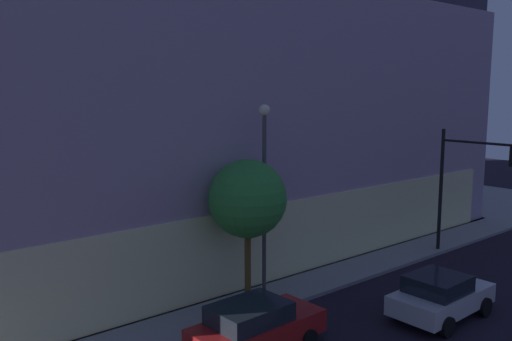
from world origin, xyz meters
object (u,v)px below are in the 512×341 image
sidewalk_tree (248,199)px  car_red (255,326)px  traffic_light_far_corner (466,174)px  car_silver (441,295)px  modern_building (140,99)px  street_lamp_sidewalk (264,176)px

sidewalk_tree → car_red: 4.93m
traffic_light_far_corner → car_silver: traffic_light_far_corner is taller
modern_building → car_red: 22.30m
modern_building → car_silver: (0.13, -22.46, -6.85)m
street_lamp_sidewalk → car_silver: 7.82m
modern_building → sidewalk_tree: (-4.61, -17.18, -3.50)m
car_red → car_silver: (6.80, -2.32, 0.01)m
street_lamp_sidewalk → sidewalk_tree: (-1.05, -0.27, -0.73)m
traffic_light_far_corner → street_lamp_sidewalk: 11.20m
car_red → car_silver: size_ratio=1.07×
traffic_light_far_corner → car_red: traffic_light_far_corner is taller
modern_building → sidewalk_tree: 18.13m
street_lamp_sidewalk → car_red: street_lamp_sidewalk is taller
sidewalk_tree → traffic_light_far_corner: bearing=-9.7°
modern_building → sidewalk_tree: modern_building is taller
car_red → sidewalk_tree: bearing=55.1°
street_lamp_sidewalk → sidewalk_tree: 1.30m
modern_building → traffic_light_far_corner: 20.89m
modern_building → sidewalk_tree: size_ratio=5.83×
car_silver → sidewalk_tree: bearing=131.9°
street_lamp_sidewalk → traffic_light_far_corner: bearing=-12.0°
street_lamp_sidewalk → sidewalk_tree: size_ratio=1.36×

